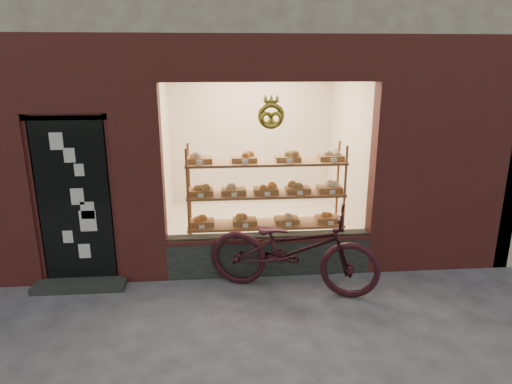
{
  "coord_description": "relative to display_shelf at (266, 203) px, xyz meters",
  "views": [
    {
      "loc": [
        -0.22,
        -3.52,
        2.82
      ],
      "look_at": [
        0.26,
        2.0,
        1.19
      ],
      "focal_mm": 32.0,
      "sensor_mm": 36.0,
      "label": 1
    }
  ],
  "objects": [
    {
      "name": "bicycle",
      "position": [
        0.24,
        -0.92,
        -0.31
      ],
      "size": [
        2.25,
        1.4,
        1.12
      ],
      "primitive_type": "imported",
      "rotation": [
        0.0,
        0.0,
        1.24
      ],
      "color": "black",
      "rests_on": "ground"
    },
    {
      "name": "display_shelf",
      "position": [
        0.0,
        0.0,
        0.0
      ],
      "size": [
        2.2,
        0.45,
        1.7
      ],
      "color": "brown",
      "rests_on": "ground"
    },
    {
      "name": "ground",
      "position": [
        -0.45,
        -2.55,
        -0.87
      ],
      "size": [
        90.0,
        90.0,
        0.0
      ],
      "primitive_type": "plane",
      "color": "#3E3F43"
    }
  ]
}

